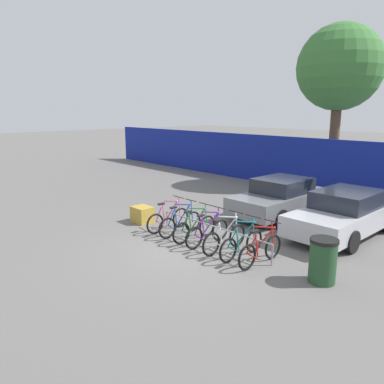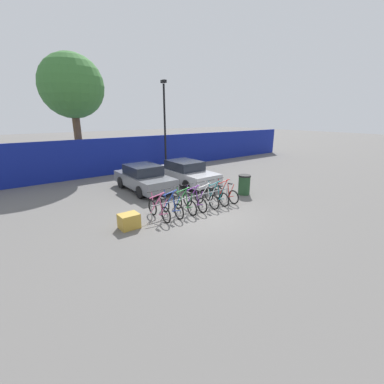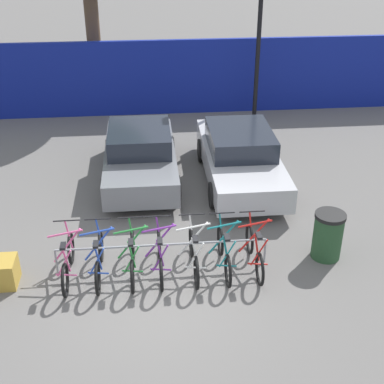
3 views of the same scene
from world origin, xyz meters
The scene contains 16 objects.
ground_plane centered at (0.00, 0.00, 0.00)m, with size 120.00×120.00×0.00m, color #605E5B.
hoarding_wall centered at (0.00, 9.50, 1.26)m, with size 36.00×0.16×2.51m, color navy.
bike_rack centered at (0.16, 0.68, 0.49)m, with size 4.23×0.04×0.57m.
bicycle_pink centered at (-1.68, 0.53, 0.38)m, with size 0.68×1.71×1.05m.
bicycle_blue centered at (-1.08, 0.53, 0.38)m, with size 0.68×1.71×1.05m.
bicycle_green centered at (-0.43, 0.53, 0.38)m, with size 0.68×1.71×1.05m.
bicycle_purple centered at (0.12, 0.53, 0.38)m, with size 0.68×1.71×1.05m.
bicycle_white centered at (0.78, 0.53, 0.38)m, with size 0.68×1.71×1.05m.
bicycle_teal centered at (1.39, 0.53, 0.38)m, with size 0.68×1.71×1.05m.
bicycle_red centered at (2.01, 0.53, 0.38)m, with size 0.68×1.71×1.05m.
car_grey centered at (-0.23, 4.62, 0.69)m, with size 1.91×4.14×1.40m.
car_silver centered at (2.35, 4.31, 0.69)m, with size 1.91×4.49×1.40m.
lamp_post centered at (3.58, 8.50, 3.51)m, with size 0.24×0.44×6.31m.
trash_bin centered at (3.56, 0.74, 0.52)m, with size 0.63×0.63×1.03m.
cargo_crate centered at (-2.99, 0.44, 0.28)m, with size 0.70×0.56×0.55m, color #B28C33.
tree_behind_hoarding centered at (-1.74, 11.30, 5.76)m, with size 4.10×4.10×7.86m.
Camera 2 is at (-6.42, -7.87, 4.00)m, focal length 24.00 mm.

